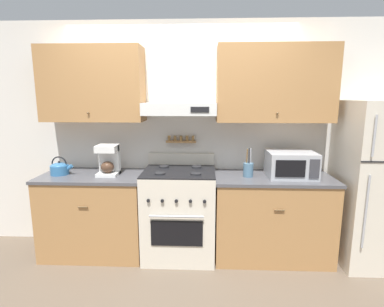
{
  "coord_description": "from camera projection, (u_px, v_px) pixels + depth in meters",
  "views": [
    {
      "loc": [
        0.27,
        -2.76,
        1.73
      ],
      "look_at": [
        0.14,
        0.27,
        1.15
      ],
      "focal_mm": 28.0,
      "sensor_mm": 36.0,
      "label": 1
    }
  ],
  "objects": [
    {
      "name": "ground_plane",
      "position": [
        177.0,
        269.0,
        3.05
      ],
      "size": [
        16.0,
        16.0,
        0.0
      ],
      "primitive_type": "plane",
      "color": "brown"
    },
    {
      "name": "wall_back",
      "position": [
        184.0,
        119.0,
        3.36
      ],
      "size": [
        5.2,
        0.46,
        2.55
      ],
      "color": "silver",
      "rests_on": "ground_plane"
    },
    {
      "name": "counter_left",
      "position": [
        96.0,
        213.0,
        3.33
      ],
      "size": [
        1.11,
        0.65,
        0.9
      ],
      "color": "#AD7A47",
      "rests_on": "ground_plane"
    },
    {
      "name": "counter_right",
      "position": [
        271.0,
        216.0,
        3.24
      ],
      "size": [
        1.23,
        0.65,
        0.9
      ],
      "color": "#AD7A47",
      "rests_on": "ground_plane"
    },
    {
      "name": "stove_range",
      "position": [
        179.0,
        213.0,
        3.26
      ],
      "size": [
        0.76,
        0.68,
        1.09
      ],
      "color": "beige",
      "rests_on": "ground_plane"
    },
    {
      "name": "refrigerator",
      "position": [
        376.0,
        184.0,
        3.08
      ],
      "size": [
        0.72,
        0.72,
        1.69
      ],
      "color": "beige",
      "rests_on": "ground_plane"
    },
    {
      "name": "tea_kettle",
      "position": [
        60.0,
        168.0,
        3.22
      ],
      "size": [
        0.25,
        0.19,
        0.2
      ],
      "color": "teal",
      "rests_on": "counter_left"
    },
    {
      "name": "coffee_maker",
      "position": [
        108.0,
        160.0,
        3.21
      ],
      "size": [
        0.22,
        0.22,
        0.32
      ],
      "color": "white",
      "rests_on": "counter_left"
    },
    {
      "name": "microwave",
      "position": [
        291.0,
        164.0,
        3.12
      ],
      "size": [
        0.48,
        0.39,
        0.27
      ],
      "color": "#ADAFB5",
      "rests_on": "counter_right"
    },
    {
      "name": "utensil_crock",
      "position": [
        248.0,
        169.0,
        3.13
      ],
      "size": [
        0.1,
        0.1,
        0.3
      ],
      "color": "slate",
      "rests_on": "counter_right"
    }
  ]
}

